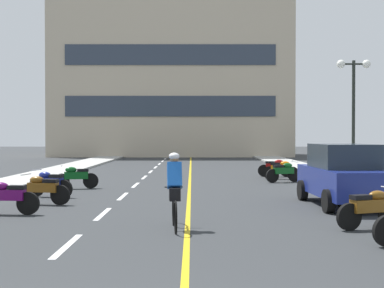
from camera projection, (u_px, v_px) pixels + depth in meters
The scene contains 27 objects.
ground_plane at pixel (185, 179), 24.89m from camera, with size 140.00×140.00×0.00m, color #2D3033.
curb_left at pixel (51, 173), 27.90m from camera, with size 2.40×72.00×0.12m, color #A8A8A3.
curb_right at pixel (322, 173), 27.88m from camera, with size 2.40×72.00×0.12m, color #A8A8A3.
lane_dash_1 at pixel (68, 246), 9.90m from camera, with size 0.14×2.20×0.01m, color silver.
lane_dash_2 at pixel (104, 214), 13.90m from camera, with size 0.14×2.20×0.01m, color silver.
lane_dash_3 at pixel (124, 196), 17.90m from camera, with size 0.14×2.20×0.01m, color silver.
lane_dash_4 at pixel (136, 185), 21.90m from camera, with size 0.14×2.20×0.01m, color silver.
lane_dash_5 at pixel (145, 177), 25.89m from camera, with size 0.14×2.20×0.01m, color silver.
lane_dash_6 at pixel (152, 172), 29.89m from camera, with size 0.14×2.20×0.01m, color silver.
lane_dash_7 at pixel (156, 167), 33.89m from camera, with size 0.14×2.20×0.01m, color silver.
lane_dash_8 at pixel (160, 164), 37.89m from camera, with size 0.14×2.20×0.01m, color silver.
lane_dash_9 at pixel (163, 161), 41.89m from camera, with size 0.14×2.20×0.01m, color silver.
lane_dash_10 at pixel (166, 159), 45.89m from camera, with size 0.14×2.20×0.01m, color silver.
lane_dash_11 at pixel (168, 157), 49.89m from camera, with size 0.14×2.20×0.01m, color silver.
centre_line_yellow at pixel (191, 174), 27.89m from camera, with size 0.12×66.00×0.01m, color gold.
office_building at pixel (173, 78), 53.69m from camera, with size 23.23×9.98×15.88m.
street_lamp_mid at pixel (355, 92), 22.65m from camera, with size 1.46×0.36×5.20m.
parked_car_near at pixel (344, 175), 15.45m from camera, with size 2.04×4.26×1.82m.
motorcycle_2 at pixel (371, 208), 11.65m from camera, with size 1.63×0.81×0.92m.
motorcycle_3 at pixel (8, 197), 13.78m from camera, with size 1.70×0.60×0.92m.
motorcycle_4 at pixel (44, 189), 15.74m from camera, with size 1.69×0.62×0.92m.
motorcycle_5 at pixel (51, 183), 17.63m from camera, with size 1.64×0.80×0.92m.
motorcycle_6 at pixel (77, 177), 20.41m from camera, with size 1.69×0.63×0.92m.
motorcycle_7 at pixel (285, 172), 23.18m from camera, with size 1.64×0.79×0.92m.
motorcycle_8 at pixel (282, 169), 24.83m from camera, with size 1.67×0.71×0.92m.
motorcycle_9 at pixel (276, 167), 26.33m from camera, with size 1.70×0.60×0.92m.
cyclist_rider at pixel (175, 189), 11.66m from camera, with size 0.42×1.77×1.71m.
Camera 1 is at (0.35, -3.86, 2.08)m, focal length 49.29 mm.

